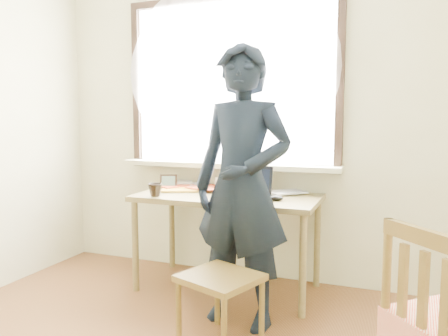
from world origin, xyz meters
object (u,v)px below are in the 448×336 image
at_px(desk, 228,205).
at_px(work_chair, 220,286).
at_px(person, 242,187).
at_px(mug_white, 223,184).
at_px(laptop, 248,190).
at_px(mug_dark, 155,190).

xyz_separation_m(desk, work_chair, (0.26, -0.80, -0.31)).
distance_m(work_chair, person, 0.62).
relative_size(mug_white, person, 0.07).
xyz_separation_m(desk, mug_white, (-0.12, 0.21, 0.13)).
distance_m(desk, laptop, 0.22).
xyz_separation_m(mug_white, mug_dark, (-0.36, -0.47, -0.00)).
bearing_deg(desk, mug_dark, -152.11).
bearing_deg(mug_dark, person, -17.25).
relative_size(mug_dark, person, 0.06).
bearing_deg(desk, laptop, -10.55).
xyz_separation_m(mug_dark, person, (0.76, -0.24, 0.10)).
height_order(laptop, work_chair, laptop).
bearing_deg(laptop, work_chair, -83.86).
bearing_deg(mug_dark, desk, 27.89).
distance_m(laptop, mug_dark, 0.69).
distance_m(desk, person, 0.61).
bearing_deg(mug_white, person, -60.06).
height_order(laptop, mug_white, laptop).
bearing_deg(mug_white, desk, -60.08).
height_order(laptop, mug_dark, laptop).
bearing_deg(mug_white, mug_dark, -127.34).
xyz_separation_m(laptop, person, (0.11, -0.46, 0.10)).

